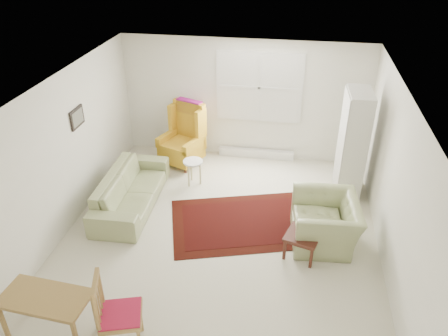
% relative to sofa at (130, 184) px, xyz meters
% --- Properties ---
extents(room, '(5.04, 5.54, 2.51)m').
position_rel_sofa_xyz_m(room, '(1.73, -0.31, 0.82)').
color(room, beige).
rests_on(room, ground).
extents(rug, '(2.86, 2.26, 0.03)m').
position_rel_sofa_xyz_m(rug, '(2.09, -0.19, -0.42)').
color(rug, black).
rests_on(rug, ground).
extents(sofa, '(0.90, 2.18, 0.87)m').
position_rel_sofa_xyz_m(sofa, '(0.00, 0.00, 0.00)').
color(sofa, '#909A66').
rests_on(sofa, ground).
extents(armchair, '(1.08, 1.21, 0.88)m').
position_rel_sofa_xyz_m(armchair, '(3.35, -0.44, 0.01)').
color(armchair, '#909A66').
rests_on(armchair, ground).
extents(wingback_chair, '(0.99, 1.01, 1.30)m').
position_rel_sofa_xyz_m(wingback_chair, '(0.50, 1.61, 0.22)').
color(wingback_chair, gold).
rests_on(wingback_chair, ground).
extents(coffee_table, '(0.61, 0.61, 0.40)m').
position_rel_sofa_xyz_m(coffee_table, '(3.02, -0.86, -0.23)').
color(coffee_table, '#491F16').
rests_on(coffee_table, ground).
extents(stool, '(0.38, 0.38, 0.51)m').
position_rel_sofa_xyz_m(stool, '(0.92, 0.88, -0.18)').
color(stool, white).
rests_on(stool, ground).
extents(cabinet, '(0.44, 0.81, 1.99)m').
position_rel_sofa_xyz_m(cabinet, '(3.81, 1.07, 0.56)').
color(cabinet, silver).
rests_on(cabinet, ground).
extents(desk, '(1.08, 0.60, 0.66)m').
position_rel_sofa_xyz_m(desk, '(0.03, -2.87, -0.10)').
color(desk, olive).
rests_on(desk, ground).
extents(desk_chair, '(0.59, 0.59, 1.09)m').
position_rel_sofa_xyz_m(desk_chair, '(0.95, -2.86, 0.11)').
color(desk_chair, olive).
rests_on(desk_chair, ground).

